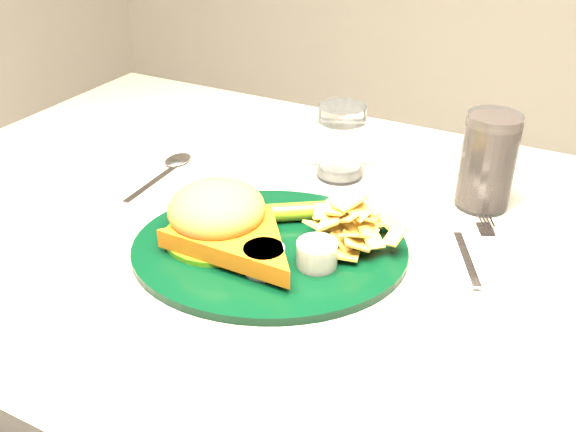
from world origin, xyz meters
The scene contains 7 objects.
table centered at (0.00, 0.00, 0.38)m, with size 1.20×0.80×0.75m, color gray, non-canonical shape.
dinner_plate centered at (0.00, -0.07, 0.79)m, with size 0.34×0.28×0.08m, color black, non-canonical shape.
water_glass centered at (0.00, 0.16, 0.81)m, with size 0.07×0.07×0.11m, color white.
cola_glass centered at (0.21, 0.17, 0.82)m, with size 0.07×0.07×0.13m, color black.
fork_napkin centered at (0.22, 0.03, 0.76)m, with size 0.11×0.15×0.01m, color white, non-canonical shape.
spoon centered at (-0.23, 0.00, 0.76)m, with size 0.04×0.17×0.01m, color silver, non-canonical shape.
wrapped_straw centered at (-0.05, 0.18, 0.75)m, with size 0.23×0.08×0.01m, color white, non-canonical shape.
Camera 1 is at (0.33, -0.64, 1.19)m, focal length 40.00 mm.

